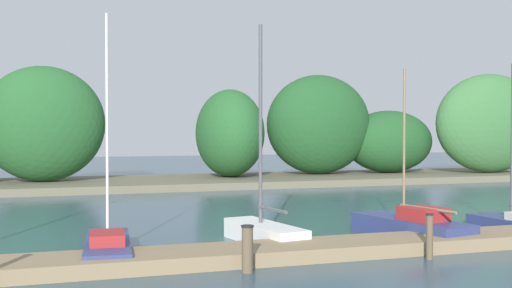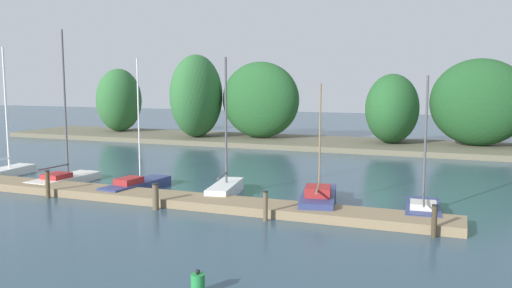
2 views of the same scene
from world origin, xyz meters
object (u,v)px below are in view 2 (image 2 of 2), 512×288
(sailboat_3, at_px, (226,187))
(mooring_piling_2, at_px, (155,196))
(channel_buoy_0, at_px, (198,283))
(sailboat_5, at_px, (423,207))
(sailboat_0, at_px, (8,169))
(mooring_piling_3, at_px, (265,206))
(sailboat_2, at_px, (138,184))
(mooring_piling_1, at_px, (48,184))
(sailboat_1, at_px, (66,177))
(sailboat_4, at_px, (319,198))
(mooring_piling_4, at_px, (434,221))

(sailboat_3, relative_size, mooring_piling_2, 5.81)
(channel_buoy_0, bearing_deg, sailboat_3, 111.14)
(sailboat_5, bearing_deg, channel_buoy_0, 150.97)
(sailboat_0, relative_size, mooring_piling_3, 6.11)
(sailboat_0, xyz_separation_m, sailboat_2, (8.97, -0.78, -0.07))
(sailboat_5, relative_size, mooring_piling_1, 4.33)
(mooring_piling_2, height_order, channel_buoy_0, mooring_piling_2)
(sailboat_0, bearing_deg, sailboat_2, -99.03)
(sailboat_1, bearing_deg, sailboat_5, -86.93)
(sailboat_2, height_order, sailboat_4, sailboat_2)
(sailboat_1, distance_m, sailboat_2, 4.40)
(sailboat_3, relative_size, sailboat_4, 1.23)
(sailboat_5, height_order, mooring_piling_4, sailboat_5)
(sailboat_1, xyz_separation_m, mooring_piling_3, (11.99, -3.03, 0.25))
(sailboat_0, bearing_deg, sailboat_5, -95.43)
(sailboat_2, bearing_deg, mooring_piling_4, -96.22)
(sailboat_4, xyz_separation_m, mooring_piling_4, (4.68, -2.84, 0.20))
(sailboat_3, xyz_separation_m, sailboat_5, (8.61, -0.29, -0.10))
(sailboat_4, bearing_deg, sailboat_2, 78.97)
(sailboat_1, relative_size, sailboat_5, 1.43)
(sailboat_5, bearing_deg, sailboat_0, 84.34)
(sailboat_0, xyz_separation_m, mooring_piling_2, (11.80, -3.68, 0.18))
(sailboat_2, bearing_deg, sailboat_1, 94.28)
(mooring_piling_4, bearing_deg, mooring_piling_3, -178.62)
(sailboat_0, xyz_separation_m, sailboat_4, (17.83, -0.74, 0.00))
(mooring_piling_3, bearing_deg, mooring_piling_2, 179.52)
(sailboat_2, distance_m, sailboat_5, 12.99)
(sailboat_5, height_order, mooring_piling_3, sailboat_5)
(sailboat_4, xyz_separation_m, mooring_piling_2, (-6.03, -2.94, 0.18))
(sailboat_3, bearing_deg, sailboat_0, 79.10)
(sailboat_1, height_order, mooring_piling_1, sailboat_1)
(sailboat_4, bearing_deg, mooring_piling_2, 104.73)
(mooring_piling_4, bearing_deg, sailboat_4, 148.75)
(mooring_piling_1, height_order, mooring_piling_4, mooring_piling_1)
(sailboat_0, xyz_separation_m, sailboat_5, (21.96, -0.52, -0.08))
(sailboat_3, height_order, mooring_piling_2, sailboat_3)
(sailboat_2, xyz_separation_m, mooring_piling_4, (13.54, -2.80, 0.27))
(sailboat_5, distance_m, mooring_piling_2, 10.64)
(sailboat_0, xyz_separation_m, channel_buoy_0, (17.34, -10.55, -0.11))
(channel_buoy_0, bearing_deg, mooring_piling_3, 96.44)
(sailboat_2, bearing_deg, channel_buoy_0, -133.96)
(sailboat_1, relative_size, sailboat_3, 1.24)
(mooring_piling_2, distance_m, mooring_piling_3, 4.77)
(mooring_piling_3, height_order, mooring_piling_4, mooring_piling_3)
(mooring_piling_1, bearing_deg, sailboat_5, 11.25)
(mooring_piling_2, bearing_deg, mooring_piling_1, 179.70)
(sailboat_0, relative_size, channel_buoy_0, 11.42)
(sailboat_4, bearing_deg, mooring_piling_1, 92.79)
(sailboat_0, xyz_separation_m, mooring_piling_3, (16.57, -3.72, 0.22))
(sailboat_2, relative_size, sailboat_4, 1.22)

